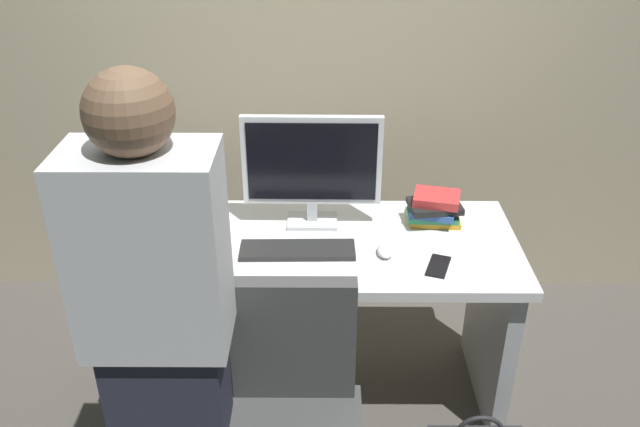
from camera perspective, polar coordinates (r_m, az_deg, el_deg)
The scene contains 10 objects.
ground_plane at distance 3.00m, azimuth 0.01°, elevation -14.84°, with size 9.00×9.00×0.00m, color #4C4742.
desk at distance 2.66m, azimuth 0.01°, elevation -6.63°, with size 1.53×0.67×0.75m.
person_at_desk at distance 1.97m, azimuth -13.50°, elevation -10.67°, with size 0.40×0.24×1.64m.
monitor at distance 2.54m, azimuth -0.71°, elevation 4.20°, with size 0.54×0.14×0.46m.
keyboard at distance 2.46m, azimuth -1.96°, elevation -3.19°, with size 0.43×0.13×0.02m, color #262626.
mouse at distance 2.46m, azimuth 5.66°, elevation -3.21°, with size 0.06×0.10×0.03m, color white.
cup_near_keyboard at distance 2.51m, azimuth -11.24°, elevation -2.20°, with size 0.07×0.07×0.09m, color silver.
cup_by_monitor at distance 2.66m, azimuth -9.83°, elevation -0.15°, with size 0.07×0.07×0.09m, color silver.
book_stack at distance 2.67m, azimuth 9.89°, elevation 0.44°, with size 0.22×0.19×0.13m.
cell_phone at distance 2.42m, azimuth 10.21°, elevation -4.50°, with size 0.07×0.14×0.01m, color black.
Camera 1 is at (0.01, -2.17, 2.07)m, focal length 36.94 mm.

